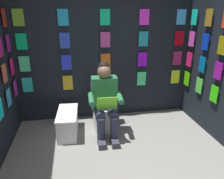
# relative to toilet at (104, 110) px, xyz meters

# --- Properties ---
(display_wall_back) EXTENTS (3.24, 0.14, 2.32)m
(display_wall_back) POSITION_rel_toilet_xyz_m (-0.11, -0.52, 0.83)
(display_wall_back) COLOR black
(display_wall_back) RESTS_ON ground
(display_wall_left) EXTENTS (0.14, 2.04, 2.32)m
(display_wall_left) POSITION_rel_toilet_xyz_m (-1.72, 0.54, 0.83)
(display_wall_left) COLOR black
(display_wall_left) RESTS_ON ground
(toilet) EXTENTS (0.41, 0.56, 0.77)m
(toilet) POSITION_rel_toilet_xyz_m (0.00, 0.00, 0.00)
(toilet) COLOR white
(toilet) RESTS_ON ground
(person_reading) EXTENTS (0.53, 0.69, 1.19)m
(person_reading) POSITION_rel_toilet_xyz_m (0.01, 0.23, 0.27)
(person_reading) COLOR #286B42
(person_reading) RESTS_ON ground
(comic_longbox_near) EXTENTS (0.36, 0.72, 0.38)m
(comic_longbox_near) POSITION_rel_toilet_xyz_m (0.61, 0.10, -0.13)
(comic_longbox_near) COLOR silver
(comic_longbox_near) RESTS_ON ground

